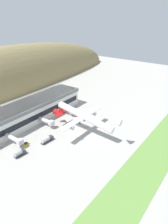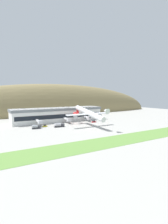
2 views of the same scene
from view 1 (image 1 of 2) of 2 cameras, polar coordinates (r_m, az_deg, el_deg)
The scene contains 14 objects.
ground_plane at distance 134.56m, azimuth 1.28°, elevation -6.84°, with size 438.54×438.54×0.00m, color #ADAAA3.
grass_strip_foreground at distance 120.93m, azimuth 16.80°, elevation -12.28°, with size 394.69×19.85×0.08m, color #669342.
hill_backdrop at distance 224.02m, azimuth -20.61°, elevation 5.09°, with size 339.42×50.14×82.13m, color olive.
terminal_building at distance 155.72m, azimuth -14.55°, elevation 0.25°, with size 90.90×19.88×13.62m.
jetway_0 at distance 132.33m, azimuth -17.66°, elevation -6.76°, with size 3.38×13.77×5.43m.
jetway_1 at distance 147.23m, azimuth -9.69°, elevation -2.39°, with size 3.38×12.53×5.43m.
jetway_2 at distance 161.50m, azimuth -4.25°, elevation 0.53°, with size 3.38×12.36×5.43m.
cargo_airplane at distance 134.70m, azimuth -0.15°, elevation -1.20°, with size 39.05×50.34×12.14m.
service_car_0 at distance 160.52m, azimuth -1.41°, elevation -0.87°, with size 4.38×1.98×1.68m.
service_car_1 at distance 132.55m, azimuth -14.88°, elevation -8.04°, with size 3.74×1.93×1.53m.
fuel_truck at distance 132.12m, azimuth -9.65°, elevation -7.13°, with size 8.52×2.72×3.27m.
box_truck at distance 123.98m, azimuth -16.45°, elevation -10.35°, with size 6.71×2.59×3.19m.
traffic_cone_0 at distance 144.70m, azimuth 0.14°, elevation -4.20°, with size 0.52×0.52×0.58m.
traffic_cone_1 at distance 161.51m, azimuth 3.11°, elevation -0.89°, with size 0.52×0.52×0.58m.
Camera 1 is at (-93.73, -64.38, 71.95)m, focal length 35.00 mm.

